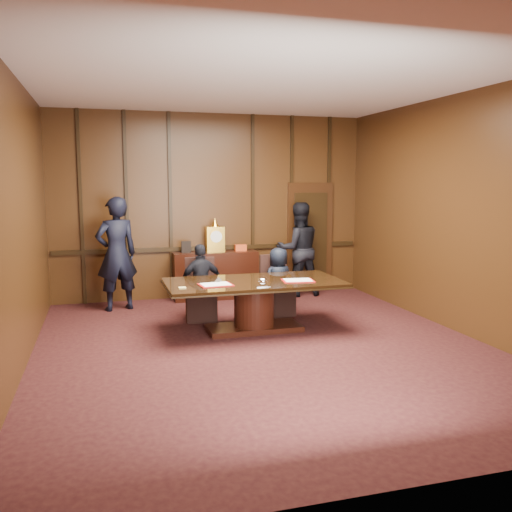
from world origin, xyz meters
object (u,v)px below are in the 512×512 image
Objects in this scene: signatory_left at (201,283)px; signatory_right at (279,282)px; conference_table at (254,297)px; witness_right at (298,249)px; witness_left at (117,254)px; sideboard at (216,273)px.

signatory_left is 1.30m from signatory_right.
conference_table is at bearing 122.85° from signatory_left.
signatory_right is at bearing 60.01° from witness_right.
witness_right reaches higher than conference_table.
signatory_left is 0.68× the size of witness_right.
signatory_left is 0.63× the size of witness_left.
signatory_right is 0.63× the size of witness_right.
conference_table is 2.77m from witness_left.
witness_right is (0.87, 1.42, 0.34)m from signatory_right.
signatory_left is (-0.65, 0.80, 0.11)m from conference_table.
witness_right is (1.52, 2.22, 0.40)m from conference_table.
witness_left reaches higher than sideboard.
sideboard is 1.40× the size of signatory_right.
sideboard is 0.61× the size of conference_table.
signatory_left reaches higher than signatory_right.
witness_left reaches higher than witness_right.
sideboard is 0.88× the size of witness_right.
witness_left is 3.46m from witness_right.
signatory_left is 2.61m from witness_right.
witness_right is at bearing 55.54° from conference_table.
witness_left is (-2.57, 1.14, 0.41)m from signatory_right.
conference_table is 1.33× the size of witness_left.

